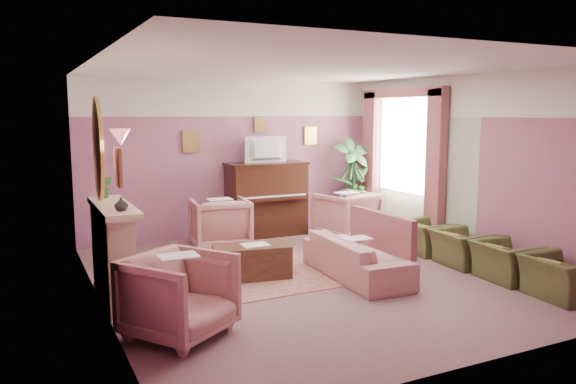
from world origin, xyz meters
name	(u,v)px	position (x,y,z in m)	size (l,w,h in m)	color
floor	(313,276)	(0.00, 0.00, 0.00)	(5.50, 6.00, 0.01)	#735154
ceiling	(314,67)	(0.00, 0.00, 2.80)	(5.50, 6.00, 0.01)	white
wall_back	(234,158)	(0.00, 3.00, 1.40)	(5.50, 0.02, 2.80)	slate
wall_front	(482,209)	(0.00, -3.00, 1.40)	(5.50, 0.02, 2.80)	slate
wall_left	(97,187)	(-2.75, 0.00, 1.40)	(0.02, 6.00, 2.80)	slate
wall_right	(470,166)	(2.75, 0.00, 1.40)	(0.02, 6.00, 2.80)	slate
picture_rail_band	(233,98)	(0.00, 2.99, 2.47)	(5.50, 0.01, 0.65)	silver
stripe_panel	(415,178)	(2.73, 1.30, 1.07)	(0.01, 3.00, 2.15)	#AAB89D
fireplace_surround	(113,255)	(-2.59, 0.20, 0.55)	(0.30, 1.40, 1.10)	#CAB590
fireplace_inset	(122,266)	(-2.49, 0.20, 0.40)	(0.18, 0.72, 0.68)	black
fire_ember	(126,280)	(-2.45, 0.20, 0.22)	(0.06, 0.54, 0.10)	orange
mantel_shelf	(113,207)	(-2.56, 0.20, 1.12)	(0.40, 1.55, 0.07)	#CAB590
hearth	(132,296)	(-2.39, 0.20, 0.01)	(0.55, 1.50, 0.02)	#CAB590
mirror_frame	(98,149)	(-2.70, 0.20, 1.80)	(0.04, 0.72, 1.20)	tan
mirror_glass	(100,149)	(-2.67, 0.20, 1.80)	(0.01, 0.60, 1.06)	silver
sconce_shade	(120,137)	(-2.62, -0.85, 1.98)	(0.20, 0.20, 0.16)	#FF847E
piano	(267,200)	(0.50, 2.68, 0.65)	(1.40, 0.60, 1.30)	black
piano_keyshelf	(275,199)	(0.50, 2.33, 0.72)	(1.30, 0.12, 0.06)	black
piano_keys	(275,196)	(0.50, 2.33, 0.76)	(1.20, 0.08, 0.02)	silver
piano_top	(266,163)	(0.50, 2.68, 1.31)	(1.45, 0.65, 0.04)	black
television	(267,147)	(0.50, 2.63, 1.60)	(0.80, 0.12, 0.48)	black
print_back_left	(191,142)	(-0.80, 2.96, 1.72)	(0.30, 0.03, 0.38)	tan
print_back_right	(311,136)	(1.55, 2.96, 1.78)	(0.26, 0.03, 0.34)	tan
print_back_mid	(260,125)	(0.50, 2.96, 2.00)	(0.22, 0.03, 0.26)	tan
print_left_wall	(118,167)	(-2.71, -1.20, 1.72)	(0.03, 0.28, 0.36)	tan
window_blind	(405,142)	(2.70, 1.55, 1.70)	(0.03, 1.40, 1.80)	beige
curtain_left	(436,169)	(2.62, 0.63, 1.30)	(0.16, 0.34, 2.60)	#8D4A4E
curtain_right	(371,161)	(2.62, 2.47, 1.30)	(0.16, 0.34, 2.60)	#8D4A4E
pelmet	(403,93)	(2.62, 1.55, 2.56)	(0.16, 2.20, 0.16)	#8D4A4E
mantel_plant	(106,187)	(-2.55, 0.75, 1.29)	(0.16, 0.16, 0.28)	#316833
mantel_vase	(121,204)	(-2.55, -0.30, 1.23)	(0.16, 0.16, 0.16)	silver
area_rug	(254,277)	(-0.74, 0.30, 0.01)	(2.50, 1.80, 0.01)	#955B51
coffee_table	(252,262)	(-0.77, 0.31, 0.23)	(1.00, 0.50, 0.45)	#42261A
table_paper	(255,245)	(-0.72, 0.31, 0.46)	(0.35, 0.28, 0.01)	silver
sofa	(356,250)	(0.51, -0.28, 0.38)	(0.63, 1.88, 0.76)	tan
sofa_throw	(381,231)	(0.91, -0.28, 0.60)	(0.09, 1.42, 0.52)	#8D4A4E
floral_armchair_left	(220,221)	(-0.61, 2.05, 0.46)	(0.89, 0.89, 0.93)	tan
floral_armchair_right	(347,213)	(1.63, 1.76, 0.46)	(0.89, 0.89, 0.93)	tan
floral_armchair_front	(179,292)	(-2.18, -1.23, 0.46)	(0.89, 0.89, 0.93)	tan
olive_chair_a	(561,271)	(2.23, -2.10, 0.34)	(0.56, 0.80, 0.69)	#464A26
olive_chair_b	(507,255)	(2.23, -1.28, 0.34)	(0.56, 0.80, 0.69)	#464A26
olive_chair_c	(462,242)	(2.23, -0.46, 0.34)	(0.56, 0.80, 0.69)	#464A26
olive_chair_d	(425,232)	(2.23, 0.36, 0.34)	(0.56, 0.80, 0.69)	#464A26
side_table	(353,209)	(2.30, 2.61, 0.35)	(0.52, 0.52, 0.70)	white
side_plant_big	(353,183)	(2.30, 2.61, 0.87)	(0.30, 0.30, 0.34)	#316833
side_plant_small	(361,185)	(2.42, 2.51, 0.84)	(0.16, 0.16, 0.28)	#316833
palm_pot	(352,220)	(2.22, 2.50, 0.17)	(0.34, 0.34, 0.34)	#AE5839
palm_plant	(353,174)	(2.22, 2.50, 1.06)	(0.76, 0.76, 1.44)	#316833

